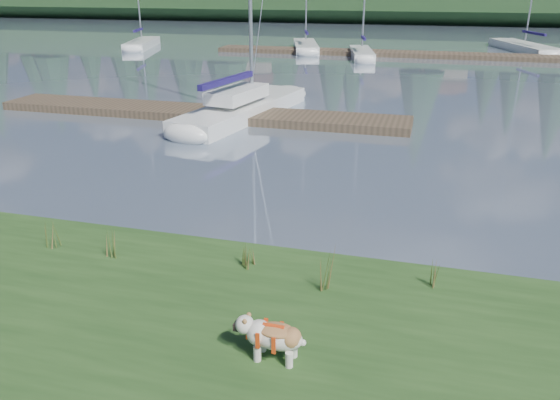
% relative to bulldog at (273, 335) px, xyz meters
% --- Properties ---
extents(ground, '(200.00, 200.00, 0.00)m').
position_rel_bulldog_xyz_m(ground, '(-2.94, 34.53, -0.69)').
color(ground, slate).
rests_on(ground, ground).
extents(ridge, '(200.00, 20.00, 5.00)m').
position_rel_bulldog_xyz_m(ridge, '(-2.94, 77.53, 1.81)').
color(ridge, '#1A3319').
rests_on(ridge, ground).
extents(bulldog, '(0.90, 0.40, 0.54)m').
position_rel_bulldog_xyz_m(bulldog, '(0.00, 0.00, 0.00)').
color(bulldog, silver).
rests_on(bulldog, bank).
extents(sailboat_main, '(3.20, 8.82, 12.47)m').
position_rel_bulldog_xyz_m(sailboat_main, '(-5.09, 14.52, -0.27)').
color(sailboat_main, white).
rests_on(sailboat_main, ground).
extents(dock_near, '(16.00, 2.00, 0.30)m').
position_rel_bulldog_xyz_m(dock_near, '(-6.94, 13.53, -0.54)').
color(dock_near, '#4C3D2C').
rests_on(dock_near, ground).
extents(dock_far, '(26.00, 2.20, 0.30)m').
position_rel_bulldog_xyz_m(dock_far, '(-0.94, 34.53, -0.54)').
color(dock_far, '#4C3D2C').
rests_on(dock_far, ground).
extents(sailboat_bg_0, '(3.69, 7.91, 11.33)m').
position_rel_bulldog_xyz_m(sailboat_bg_0, '(-21.01, 35.27, -0.37)').
color(sailboat_bg_0, white).
rests_on(sailboat_bg_0, ground).
extents(sailboat_bg_1, '(3.71, 8.22, 12.06)m').
position_rel_bulldog_xyz_m(sailboat_bg_1, '(-8.12, 36.84, -0.36)').
color(sailboat_bg_1, white).
rests_on(sailboat_bg_1, ground).
extents(sailboat_bg_2, '(2.64, 6.75, 10.10)m').
position_rel_bulldog_xyz_m(sailboat_bg_2, '(-3.34, 33.25, -0.36)').
color(sailboat_bg_2, white).
rests_on(sailboat_bg_2, ground).
extents(sailboat_bg_3, '(4.75, 9.88, 14.12)m').
position_rel_bulldog_xyz_m(sailboat_bg_3, '(7.68, 40.76, -0.37)').
color(sailboat_bg_3, white).
rests_on(sailboat_bg_3, ground).
extents(weed_0, '(0.17, 0.14, 0.67)m').
position_rel_bulldog_xyz_m(weed_0, '(-3.44, 1.86, -0.06)').
color(weed_0, '#475B23').
rests_on(weed_0, bank).
extents(weed_1, '(0.17, 0.14, 0.51)m').
position_rel_bulldog_xyz_m(weed_1, '(-1.11, 2.12, -0.12)').
color(weed_1, '#475B23').
rests_on(weed_1, bank).
extents(weed_2, '(0.17, 0.14, 0.78)m').
position_rel_bulldog_xyz_m(weed_2, '(0.31, 1.76, -0.01)').
color(weed_2, '#475B23').
rests_on(weed_2, bank).
extents(weed_3, '(0.17, 0.14, 0.57)m').
position_rel_bulldog_xyz_m(weed_3, '(-4.68, 1.91, -0.10)').
color(weed_3, '#475B23').
rests_on(weed_3, bank).
extents(weed_4, '(0.17, 0.14, 0.36)m').
position_rel_bulldog_xyz_m(weed_4, '(-1.08, 2.22, -0.19)').
color(weed_4, '#475B23').
rests_on(weed_4, bank).
extents(weed_5, '(0.17, 0.14, 0.49)m').
position_rel_bulldog_xyz_m(weed_5, '(1.90, 2.32, -0.13)').
color(weed_5, '#475B23').
rests_on(weed_5, bank).
extents(mud_lip, '(60.00, 0.50, 0.14)m').
position_rel_bulldog_xyz_m(mud_lip, '(-2.94, 2.93, -0.62)').
color(mud_lip, '#33281C').
rests_on(mud_lip, ground).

